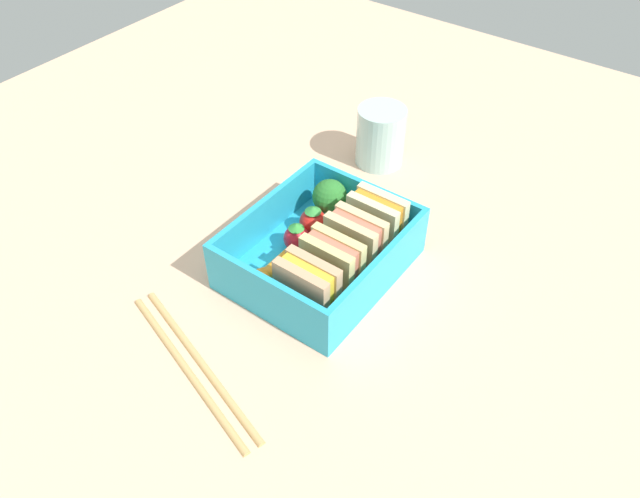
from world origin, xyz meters
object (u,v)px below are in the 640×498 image
(broccoli_floret, at_px, (330,197))
(carrot_stick_left, at_px, (278,263))
(sandwich_center_right, at_px, (307,287))
(sandwich_left, at_px, (377,220))
(carrot_stick_far_left, at_px, (256,276))
(sandwich_center_left, at_px, (355,241))
(strawberry_far_left, at_px, (313,221))
(chopstick_pair, at_px, (193,364))
(sandwich_center, at_px, (332,263))
(drinking_glass, at_px, (381,136))
(strawberry_left, at_px, (294,239))

(broccoli_floret, height_order, carrot_stick_left, broccoli_floret)
(sandwich_center_right, distance_m, carrot_stick_left, 0.06)
(sandwich_left, bearing_deg, carrot_stick_far_left, -27.82)
(sandwich_center_left, relative_size, carrot_stick_far_left, 1.35)
(strawberry_far_left, distance_m, chopstick_pair, 0.19)
(strawberry_far_left, distance_m, carrot_stick_far_left, 0.09)
(sandwich_left, distance_m, sandwich_center_left, 0.04)
(sandwich_left, distance_m, sandwich_center, 0.08)
(sandwich_left, distance_m, strawberry_far_left, 0.07)
(carrot_stick_left, distance_m, chopstick_pair, 0.13)
(sandwich_center_left, xyz_separation_m, broccoli_floret, (-0.04, -0.06, -0.00))
(sandwich_center_left, xyz_separation_m, chopstick_pair, (0.18, -0.05, -0.04))
(sandwich_center_right, bearing_deg, sandwich_left, 180.00)
(sandwich_center_left, height_order, strawberry_far_left, sandwich_center_left)
(strawberry_far_left, bearing_deg, sandwich_center_left, 80.59)
(carrot_stick_far_left, height_order, chopstick_pair, carrot_stick_far_left)
(broccoli_floret, height_order, strawberry_far_left, broccoli_floret)
(broccoli_floret, xyz_separation_m, strawberry_far_left, (0.03, 0.00, -0.01))
(sandwich_center, bearing_deg, sandwich_center_left, 180.00)
(carrot_stick_far_left, bearing_deg, sandwich_center_left, 141.79)
(sandwich_center_left, relative_size, carrot_stick_left, 1.16)
(sandwich_left, relative_size, chopstick_pair, 0.29)
(sandwich_center, height_order, sandwich_center_right, same)
(sandwich_center_left, distance_m, drinking_glass, 0.19)
(broccoli_floret, relative_size, drinking_glass, 0.64)
(sandwich_center_left, xyz_separation_m, drinking_glass, (-0.17, -0.08, -0.00))
(sandwich_left, height_order, carrot_stick_far_left, sandwich_left)
(sandwich_center, relative_size, strawberry_left, 1.73)
(drinking_glass, bearing_deg, sandwich_center, 20.75)
(sandwich_left, height_order, sandwich_center, same)
(carrot_stick_left, bearing_deg, drinking_glass, -173.77)
(carrot_stick_left, xyz_separation_m, drinking_glass, (-0.23, -0.02, 0.02))
(strawberry_left, xyz_separation_m, carrot_stick_far_left, (0.06, -0.00, -0.01))
(sandwich_center, height_order, chopstick_pair, sandwich_center)
(sandwich_left, bearing_deg, broccoli_floret, -91.97)
(sandwich_left, height_order, chopstick_pair, sandwich_left)
(sandwich_left, xyz_separation_m, sandwich_center, (0.08, 0.00, 0.00))
(sandwich_center_right, relative_size, chopstick_pair, 0.29)
(sandwich_center_left, distance_m, carrot_stick_left, 0.08)
(carrot_stick_left, bearing_deg, carrot_stick_far_left, -13.03)
(sandwich_left, relative_size, carrot_stick_left, 1.16)
(sandwich_center, bearing_deg, sandwich_center_right, 0.00)
(sandwich_left, relative_size, sandwich_center_left, 1.00)
(carrot_stick_left, bearing_deg, sandwich_center_right, 66.22)
(strawberry_far_left, height_order, chopstick_pair, strawberry_far_left)
(sandwich_center_left, distance_m, chopstick_pair, 0.19)
(broccoli_floret, relative_size, strawberry_left, 1.41)
(strawberry_far_left, height_order, drinking_glass, drinking_glass)
(sandwich_center_left, xyz_separation_m, carrot_stick_left, (0.05, -0.06, -0.02))
(sandwich_center, relative_size, chopstick_pair, 0.29)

